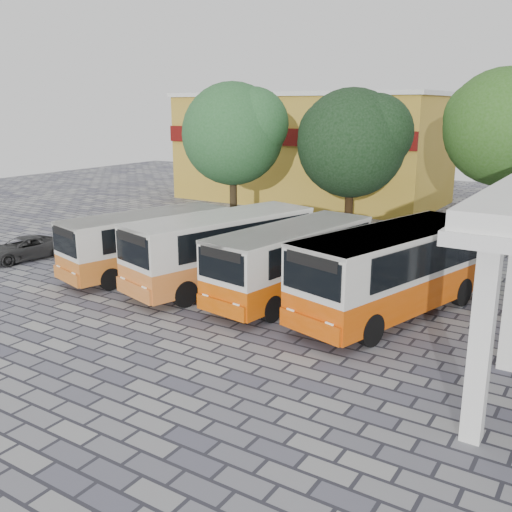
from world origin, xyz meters
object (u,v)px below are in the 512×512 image
Objects in this scene: bus_far_left at (147,239)px; bus_centre_right at (292,258)px; bus_centre_left at (222,246)px; bus_far_right at (394,267)px; parked_car at (23,249)px.

bus_centre_right is (7.10, 0.52, 0.06)m from bus_far_left.
bus_centre_left is at bearing 19.76° from bus_far_left.
bus_centre_right is 0.89× the size of bus_far_right.
bus_far_right is (3.97, 0.27, 0.17)m from bus_centre_right.
bus_far_right is at bearing 19.35° from bus_centre_left.
bus_centre_left is 1.08× the size of bus_centre_right.
bus_far_right is 18.10m from parked_car.
bus_far_right is at bearing 18.01° from parked_car.
bus_far_left is 2.02× the size of parked_car.
bus_far_left is 7.08m from parked_car.
bus_far_left is at bearing 23.17° from parked_car.
bus_far_right is at bearing 12.26° from bus_centre_right.
bus_centre_right is at bearing -160.95° from bus_far_right.
bus_far_left reaches higher than parked_car.
bus_centre_right reaches higher than parked_car.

